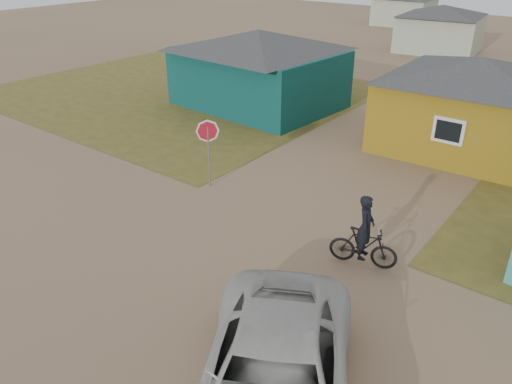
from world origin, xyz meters
TOP-DOWN VIEW (x-y plane):
  - ground at (0.00, 0.00)m, footprint 120.00×120.00m
  - grass_nw at (-14.00, 13.00)m, footprint 20.00×18.00m
  - house_teal at (-8.50, 13.50)m, footprint 8.93×7.08m
  - house_yellow at (2.50, 14.00)m, footprint 7.72×6.76m
  - house_pale_west at (-6.00, 34.00)m, footprint 7.04×6.15m
  - house_pale_north at (-14.00, 46.00)m, footprint 6.28×5.81m
  - stop_sign at (-3.79, 4.42)m, footprint 0.77×0.38m
  - cyclist at (2.95, 3.31)m, footprint 1.96×1.04m
  - vehicle at (3.90, -2.19)m, footprint 5.47×6.75m

SIDE VIEW (x-z plane):
  - ground at x=0.00m, z-range 0.00..0.00m
  - grass_nw at x=-14.00m, z-range 0.00..0.01m
  - cyclist at x=2.95m, z-range -0.29..1.84m
  - vehicle at x=3.90m, z-range 0.00..1.71m
  - house_pale_north at x=-14.00m, z-range 0.05..3.45m
  - house_pale_west at x=-6.00m, z-range 0.06..3.66m
  - stop_sign at x=-3.79m, z-range 0.59..3.13m
  - house_yellow at x=2.50m, z-range 0.05..3.95m
  - house_teal at x=-8.50m, z-range 0.05..4.05m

